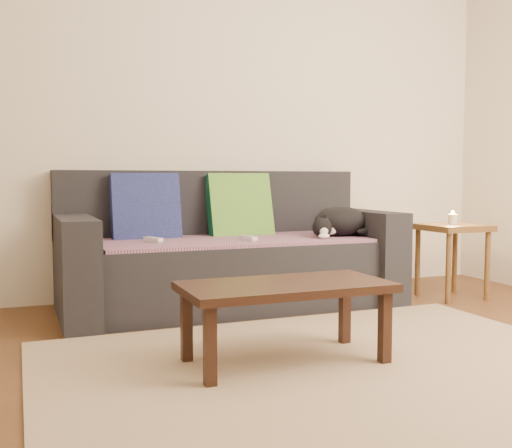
% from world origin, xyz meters
% --- Properties ---
extents(ground, '(4.50, 4.50, 0.00)m').
position_xyz_m(ground, '(0.00, 0.00, 0.00)').
color(ground, brown).
rests_on(ground, ground).
extents(back_wall, '(4.50, 0.04, 2.60)m').
position_xyz_m(back_wall, '(0.00, 2.00, 1.30)').
color(back_wall, beige).
rests_on(back_wall, ground).
extents(sofa, '(2.10, 0.94, 0.87)m').
position_xyz_m(sofa, '(0.00, 1.57, 0.31)').
color(sofa, '#232328').
rests_on(sofa, ground).
extents(throw_blanket, '(1.66, 0.74, 0.02)m').
position_xyz_m(throw_blanket, '(0.00, 1.48, 0.43)').
color(throw_blanket, '#4C2C53').
rests_on(throw_blanket, sofa).
extents(cushion_navy, '(0.43, 0.19, 0.44)m').
position_xyz_m(cushion_navy, '(-0.49, 1.74, 0.63)').
color(cushion_navy, '#0F1842').
rests_on(cushion_navy, throw_blanket).
extents(cushion_green, '(0.43, 0.22, 0.45)m').
position_xyz_m(cushion_green, '(0.15, 1.74, 0.63)').
color(cushion_green, '#0B462B').
rests_on(cushion_green, throw_blanket).
extents(cat, '(0.46, 0.34, 0.19)m').
position_xyz_m(cat, '(0.71, 1.38, 0.53)').
color(cat, black).
rests_on(cat, throw_blanket).
extents(wii_remote_a, '(0.09, 0.15, 0.03)m').
position_xyz_m(wii_remote_a, '(-0.51, 1.44, 0.46)').
color(wii_remote_a, white).
rests_on(wii_remote_a, throw_blanket).
extents(wii_remote_b, '(0.06, 0.15, 0.03)m').
position_xyz_m(wii_remote_b, '(0.05, 1.32, 0.46)').
color(wii_remote_b, white).
rests_on(wii_remote_b, throw_blanket).
extents(side_table, '(0.40, 0.40, 0.50)m').
position_xyz_m(side_table, '(1.51, 1.23, 0.42)').
color(side_table, brown).
rests_on(side_table, ground).
extents(candle, '(0.06, 0.06, 0.09)m').
position_xyz_m(candle, '(1.51, 1.23, 0.54)').
color(candle, beige).
rests_on(candle, side_table).
extents(rug, '(2.50, 1.80, 0.01)m').
position_xyz_m(rug, '(0.00, 0.15, 0.01)').
color(rug, tan).
rests_on(rug, ground).
extents(coffee_table, '(0.91, 0.45, 0.36)m').
position_xyz_m(coffee_table, '(-0.17, 0.30, 0.32)').
color(coffee_table, black).
rests_on(coffee_table, rug).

